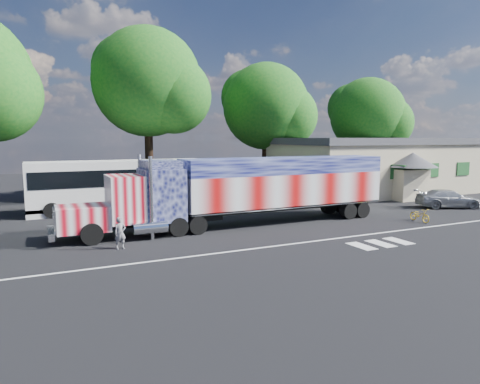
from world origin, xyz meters
name	(u,v)px	position (x,y,z in m)	size (l,w,h in m)	color
ground	(263,232)	(0.00, 0.00, 0.00)	(100.00, 100.00, 0.00)	black
lane_markings	(330,244)	(1.71, -3.77, 0.01)	(30.00, 2.67, 0.01)	silver
semi_truck	(249,188)	(0.17, 2.14, 2.21)	(20.10, 3.18, 4.29)	black
coach_bus	(120,185)	(-5.84, 10.82, 1.86)	(12.33, 2.87, 3.59)	silver
hall_building	(390,165)	(19.92, 10.86, 2.62)	(22.40, 12.80, 5.20)	beige
parked_car	(448,199)	(16.53, 1.41, 0.68)	(1.89, 4.66, 1.35)	#9C9FA1
woman	(120,233)	(-7.81, -0.29, 0.76)	(0.55, 0.36, 1.51)	slate
bicycle	(420,215)	(10.25, -1.57, 0.42)	(0.55, 1.59, 0.83)	gold
tree_n_mid	(149,83)	(-2.23, 16.16, 9.80)	(9.62, 9.16, 14.44)	black
tree_ne_a	(267,107)	(9.64, 17.00, 8.21)	(8.89, 8.47, 12.50)	black
tree_far_ne	(369,116)	(24.32, 18.94, 7.79)	(9.13, 8.69, 12.19)	black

